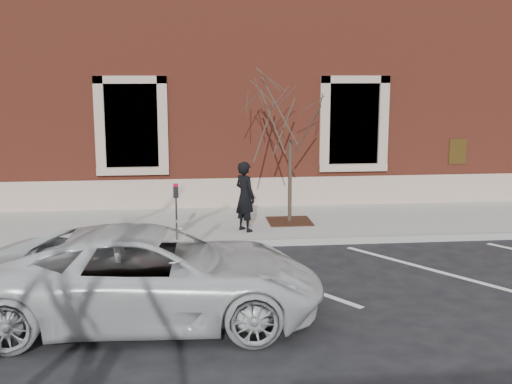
{
  "coord_description": "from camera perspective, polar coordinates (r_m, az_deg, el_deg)",
  "views": [
    {
      "loc": [
        -1.51,
        -13.7,
        3.8
      ],
      "look_at": [
        0.0,
        0.6,
        1.1
      ],
      "focal_mm": 45.0,
      "sensor_mm": 36.0,
      "label": 1
    }
  ],
  "objects": [
    {
      "name": "tree_grate",
      "position": [
        15.89,
        3.0,
        -2.61
      ],
      "size": [
        1.06,
        1.06,
        0.03
      ],
      "primitive_type": "cube",
      "color": "#3D1913",
      "rests_on": "sidewalk_near"
    },
    {
      "name": "white_truck",
      "position": [
        10.01,
        -9.26,
        -7.34
      ],
      "size": [
        5.36,
        2.64,
        1.46
      ],
      "primitive_type": "imported",
      "rotation": [
        0.0,
        0.0,
        1.53
      ],
      "color": "silver",
      "rests_on": "ground"
    },
    {
      "name": "man",
      "position": [
        14.82,
        -0.99,
        -0.4
      ],
      "size": [
        0.66,
        0.71,
        1.63
      ],
      "primitive_type": "imported",
      "rotation": [
        0.0,
        0.0,
        2.17
      ],
      "color": "black",
      "rests_on": "sidewalk_near"
    },
    {
      "name": "parking_stripes",
      "position": [
        12.2,
        1.39,
        -7.5
      ],
      "size": [
        28.0,
        4.4,
        0.01
      ],
      "primitive_type": null,
      "color": "silver",
      "rests_on": "ground"
    },
    {
      "name": "sapling",
      "position": [
        15.5,
        3.1,
        6.68
      ],
      "size": [
        2.22,
        2.22,
        3.7
      ],
      "color": "#413428",
      "rests_on": "sidewalk_near"
    },
    {
      "name": "curb_near",
      "position": [
        14.23,
        0.28,
        -4.54
      ],
      "size": [
        40.0,
        0.12,
        0.15
      ],
      "primitive_type": "cube",
      "color": "#9E9E99",
      "rests_on": "ground"
    },
    {
      "name": "parking_meter",
      "position": [
        14.1,
        -7.12,
        -0.81
      ],
      "size": [
        0.11,
        0.09,
        1.26
      ],
      "rotation": [
        0.0,
        0.0,
        -0.08
      ],
      "color": "#595B60",
      "rests_on": "sidewalk_near"
    },
    {
      "name": "sidewalk_near",
      "position": [
        15.96,
        -0.43,
        -2.86
      ],
      "size": [
        40.0,
        3.5,
        0.15
      ],
      "primitive_type": "cube",
      "color": "#AEACA3",
      "rests_on": "ground"
    },
    {
      "name": "ground",
      "position": [
        14.29,
        0.25,
        -4.78
      ],
      "size": [
        120.0,
        120.0,
        0.0
      ],
      "primitive_type": "plane",
      "color": "#28282B",
      "rests_on": "ground"
    },
    {
      "name": "building_civic",
      "position": [
        21.49,
        -2.04,
        11.15
      ],
      "size": [
        40.0,
        8.62,
        8.0
      ],
      "color": "maroon",
      "rests_on": "ground"
    }
  ]
}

